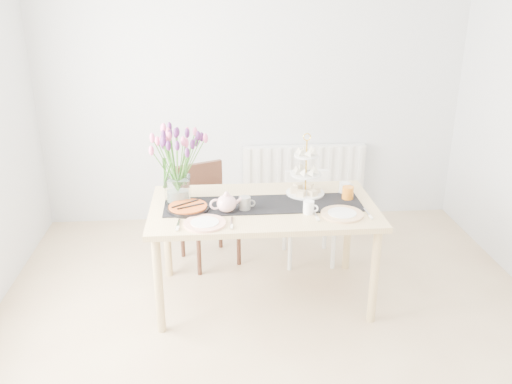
{
  "coord_description": "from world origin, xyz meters",
  "views": [
    {
      "loc": [
        -0.38,
        -2.8,
        2.23
      ],
      "look_at": [
        -0.1,
        0.68,
        0.87
      ],
      "focal_mm": 38.0,
      "sensor_mm": 36.0,
      "label": 1
    }
  ],
  "objects": [
    {
      "name": "room_shell",
      "position": [
        0.0,
        0.0,
        1.3
      ],
      "size": [
        4.5,
        4.5,
        4.5
      ],
      "color": "tan",
      "rests_on": "ground"
    },
    {
      "name": "dining_table",
      "position": [
        -0.04,
        0.73,
        0.67
      ],
      "size": [
        1.6,
        0.9,
        0.75
      ],
      "color": "tan",
      "rests_on": "ground"
    },
    {
      "name": "mug_white",
      "position": [
        0.26,
        0.56,
        0.79
      ],
      "size": [
        0.1,
        0.1,
        0.09
      ],
      "primitive_type": "cylinder",
      "rotation": [
        0.0,
        0.0,
        -0.46
      ],
      "color": "white",
      "rests_on": "dining_table"
    },
    {
      "name": "mug_orange",
      "position": [
        0.58,
        0.79,
        0.8
      ],
      "size": [
        0.11,
        0.11,
        0.1
      ],
      "primitive_type": "cylinder",
      "rotation": [
        0.0,
        0.0,
        1.04
      ],
      "color": "orange",
      "rests_on": "dining_table"
    },
    {
      "name": "cream_jug",
      "position": [
        0.59,
        0.92,
        0.79
      ],
      "size": [
        0.1,
        0.1,
        0.08
      ],
      "primitive_type": "cylinder",
      "rotation": [
        0.0,
        0.0,
        0.21
      ],
      "color": "silver",
      "rests_on": "dining_table"
    },
    {
      "name": "plate_right",
      "position": [
        0.48,
        0.51,
        0.76
      ],
      "size": [
        0.3,
        0.3,
        0.02
      ],
      "primitive_type": "cylinder",
      "rotation": [
        0.0,
        0.0,
        0.04
      ],
      "color": "silver",
      "rests_on": "dining_table"
    },
    {
      "name": "tulip_vase",
      "position": [
        -0.64,
        0.86,
        1.11
      ],
      "size": [
        0.65,
        0.65,
        0.56
      ],
      "rotation": [
        0.0,
        0.0,
        -0.27
      ],
      "color": "silver",
      "rests_on": "dining_table"
    },
    {
      "name": "tart_tin",
      "position": [
        -0.57,
        0.68,
        0.77
      ],
      "size": [
        0.3,
        0.3,
        0.04
      ],
      "rotation": [
        0.0,
        0.0,
        0.2
      ],
      "color": "black",
      "rests_on": "dining_table"
    },
    {
      "name": "table_runner",
      "position": [
        -0.04,
        0.73,
        0.75
      ],
      "size": [
        1.4,
        0.35,
        0.01
      ],
      "primitive_type": "cube",
      "color": "black",
      "rests_on": "dining_table"
    },
    {
      "name": "chair_white",
      "position": [
        0.4,
        1.37,
        0.43
      ],
      "size": [
        0.4,
        0.4,
        0.75
      ],
      "rotation": [
        0.0,
        0.0,
        -0.01
      ],
      "color": "white",
      "rests_on": "ground"
    },
    {
      "name": "chair_brown",
      "position": [
        -0.46,
        1.41,
        0.48
      ],
      "size": [
        0.54,
        0.54,
        0.82
      ],
      "rotation": [
        0.0,
        0.0,
        0.42
      ],
      "color": "#331912",
      "rests_on": "ground"
    },
    {
      "name": "plate_left",
      "position": [
        -0.45,
        0.44,
        0.76
      ],
      "size": [
        0.3,
        0.3,
        0.01
      ],
      "primitive_type": "cylinder",
      "rotation": [
        0.0,
        0.0,
        -0.08
      ],
      "color": "white",
      "rests_on": "dining_table"
    },
    {
      "name": "radiator",
      "position": [
        0.5,
        2.19,
        0.45
      ],
      "size": [
        1.2,
        0.08,
        0.6
      ],
      "primitive_type": "cube",
      "color": "white",
      "rests_on": "room_shell"
    },
    {
      "name": "teapot",
      "position": [
        -0.3,
        0.62,
        0.82
      ],
      "size": [
        0.24,
        0.21,
        0.14
      ],
      "primitive_type": null,
      "rotation": [
        0.0,
        0.0,
        0.14
      ],
      "color": "silver",
      "rests_on": "dining_table"
    },
    {
      "name": "mug_grey",
      "position": [
        -0.18,
        0.66,
        0.8
      ],
      "size": [
        0.08,
        0.08,
        0.1
      ],
      "primitive_type": "cylinder",
      "rotation": [
        0.0,
        0.0,
        0.01
      ],
      "color": "gray",
      "rests_on": "dining_table"
    },
    {
      "name": "cake_stand",
      "position": [
        0.29,
        0.91,
        0.87
      ],
      "size": [
        0.29,
        0.29,
        0.42
      ],
      "rotation": [
        0.0,
        0.0,
        -0.2
      ],
      "color": "gold",
      "rests_on": "dining_table"
    }
  ]
}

